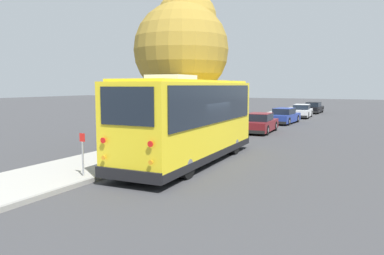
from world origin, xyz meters
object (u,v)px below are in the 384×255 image
parked_sedan_blue (284,116)px  street_tree (182,44)px  shuttle_bus (190,117)px  parked_sedan_white (302,111)px  parked_sedan_black (314,108)px  parked_sedan_maroon (260,123)px  sign_post_near (83,154)px  sign_post_far (118,144)px  fire_hydrant (220,128)px

parked_sedan_blue → street_tree: street_tree is taller
shuttle_bus → parked_sedan_blue: size_ratio=1.96×
shuttle_bus → parked_sedan_white: size_ratio=2.11×
parked_sedan_black → shuttle_bus: bearing=-178.7°
parked_sedan_maroon → parked_sedan_white: bearing=-4.0°
shuttle_bus → parked_sedan_black: 31.60m
sign_post_near → parked_sedan_maroon: bearing=-5.5°
parked_sedan_blue → parked_sedan_white: size_ratio=1.08×
parked_sedan_black → street_tree: street_tree is taller
street_tree → sign_post_far: 7.37m
fire_hydrant → parked_sedan_maroon: bearing=-24.7°
parked_sedan_maroon → street_tree: bearing=162.7°
parked_sedan_maroon → parked_sedan_black: size_ratio=0.95×
parked_sedan_blue → parked_sedan_white: bearing=0.7°
shuttle_bus → street_tree: street_tree is taller
parked_sedan_blue → parked_sedan_maroon: bearing=-177.8°
parked_sedan_blue → street_tree: 15.28m
parked_sedan_maroon → parked_sedan_white: 13.40m
shuttle_bus → sign_post_near: bearing=154.4°
parked_sedan_blue → street_tree: size_ratio=0.59×
parked_sedan_maroon → sign_post_near: (-15.36, 1.47, 0.29)m
street_tree → fire_hydrant: bearing=-5.0°
parked_sedan_blue → fire_hydrant: 10.30m
parked_sedan_black → sign_post_far: size_ratio=2.90×
shuttle_bus → sign_post_near: size_ratio=6.31×
sign_post_far → shuttle_bus: bearing=-37.5°
shuttle_bus → sign_post_far: 3.17m
parked_sedan_maroon → parked_sedan_black: (20.46, -0.18, -0.03)m
shuttle_bus → sign_post_far: (-2.40, 1.84, -0.95)m
shuttle_bus → parked_sedan_maroon: 11.19m
parked_sedan_white → sign_post_far: 26.96m
sign_post_far → parked_sedan_blue: bearing=-4.2°
sign_post_far → fire_hydrant: bearing=0.3°
parked_sedan_white → street_tree: size_ratio=0.55×
shuttle_bus → street_tree: bearing=30.5°
parked_sedan_white → shuttle_bus: bearing=177.4°
street_tree → fire_hydrant: street_tree is taller
parked_sedan_maroon → fire_hydrant: 3.67m
parked_sedan_maroon → street_tree: (-7.56, 1.90, 4.69)m
parked_sedan_white → parked_sedan_black: size_ratio=0.95×
parked_sedan_maroon → parked_sedan_blue: bearing=-3.3°
parked_sedan_blue → sign_post_near: size_ratio=3.23×
parked_sedan_black → parked_sedan_maroon: bearing=-179.5°
parked_sedan_black → street_tree: (-28.02, 2.08, 4.73)m
street_tree → sign_post_near: street_tree is taller
parked_sedan_black → fire_hydrant: 23.85m
parked_sedan_maroon → sign_post_far: (-13.51, 1.47, 0.35)m
parked_sedan_white → parked_sedan_black: bearing=-2.9°
fire_hydrant → parked_sedan_white: bearing=-5.9°
shuttle_bus → parked_sedan_maroon: (11.11, 0.37, -1.30)m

